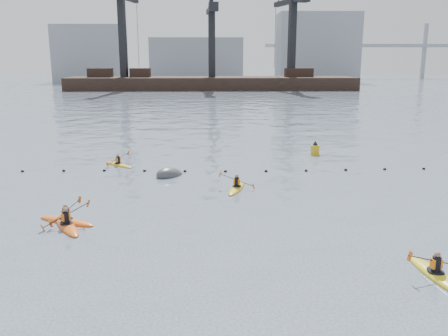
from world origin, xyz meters
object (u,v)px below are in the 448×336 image
at_px(mooring_buoy, 170,176).
at_px(nav_buoy, 315,150).
at_px(kayaker_3, 237,187).
at_px(kayaker_5, 118,164).
at_px(kayaker_0, 67,225).
at_px(kayaker_1, 435,273).
at_px(kayaker_2, 66,220).

relative_size(mooring_buoy, nav_buoy, 1.71).
bearing_deg(kayaker_3, kayaker_5, 158.53).
xyz_separation_m(kayaker_0, kayaker_3, (8.88, 6.71, -0.00)).
height_order(kayaker_3, mooring_buoy, kayaker_3).
relative_size(kayaker_1, mooring_buoy, 1.57).
bearing_deg(kayaker_0, kayaker_5, 59.88).
bearing_deg(nav_buoy, kayaker_5, -166.66).
xyz_separation_m(kayaker_5, nav_buoy, (16.28, 3.86, 0.32)).
height_order(kayaker_2, kayaker_5, kayaker_2).
bearing_deg(kayaker_1, mooring_buoy, 118.19).
xyz_separation_m(kayaker_0, kayaker_2, (-0.21, 0.68, -0.01)).
distance_m(kayaker_2, kayaker_5, 12.99).
bearing_deg(nav_buoy, mooring_buoy, -149.03).
height_order(kayaker_5, mooring_buoy, kayaker_5).
relative_size(kayaker_0, kayaker_3, 0.99).
relative_size(kayaker_5, nav_buoy, 2.02).
bearing_deg(kayaker_3, kayaker_0, -126.43).
bearing_deg(nav_buoy, kayaker_3, -124.21).
distance_m(kayaker_2, nav_buoy, 23.55).
bearing_deg(kayaker_3, kayaker_1, -43.97).
bearing_deg(kayaker_1, kayaker_2, 150.34).
distance_m(kayaker_0, kayaker_2, 0.72).
relative_size(kayaker_1, kayaker_5, 1.33).
distance_m(kayaker_0, nav_buoy, 23.89).
bearing_deg(kayaker_1, nav_buoy, 81.64).
bearing_deg(mooring_buoy, kayaker_5, 142.27).
bearing_deg(kayaker_5, kayaker_0, -137.01).
distance_m(kayaker_5, nav_buoy, 16.73).
bearing_deg(kayaker_1, kayaker_5, 121.67).
bearing_deg(kayaker_2, nav_buoy, -19.23).
distance_m(kayaker_0, kayaker_1, 17.01).
relative_size(kayaker_3, nav_buoy, 2.56).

